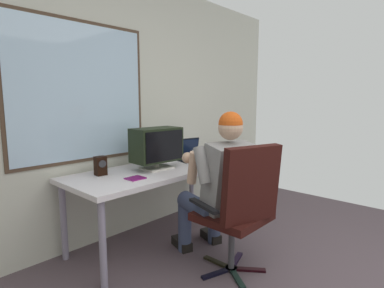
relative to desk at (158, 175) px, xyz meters
The scene contains 9 objects.
wall_rear 0.79m from the desk, 110.38° to the left, with size 5.15×0.08×2.57m.
desk is the anchor object (origin of this frame).
office_chair 0.95m from the desk, 90.47° to the right, with size 0.66×0.60×1.04m.
person_seated 0.69m from the desk, 84.67° to the right, with size 0.65×0.86×1.27m.
crt_monitor 0.29m from the desk, 155.61° to the right, with size 0.47×0.27×0.39m.
laptop 0.56m from the desk, ahead, with size 0.38×0.33×0.22m.
wine_glass 0.41m from the desk, 32.55° to the right, with size 0.08×0.08×0.16m.
desk_speaker 0.56m from the desk, 162.59° to the left, with size 0.10×0.10×0.16m.
cd_case 0.43m from the desk, 157.51° to the right, with size 0.14×0.13×0.01m.
Camera 1 is at (-1.75, 0.05, 1.36)m, focal length 28.75 mm.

